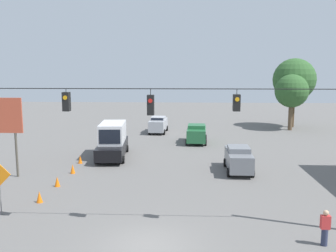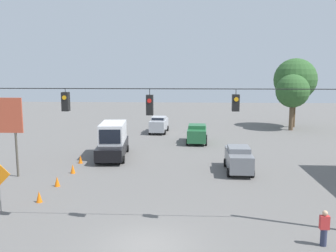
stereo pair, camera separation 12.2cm
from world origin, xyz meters
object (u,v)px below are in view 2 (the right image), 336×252
Objects in this scene: sedan_silver_withflow_deep at (159,124)px; tree_horizon_left at (293,91)px; pedestrian at (324,228)px; overhead_signal_span at (149,134)px; traffic_cone_second at (57,181)px; traffic_cone_fourth at (80,159)px; box_truck_black_withflow_far at (113,140)px; traffic_cone_nearest at (39,197)px; sedan_grey_oncoming_far at (239,159)px; sedan_green_oncoming_deep at (197,133)px; traffic_cone_third at (73,169)px; tree_horizon_right at (295,80)px.

tree_horizon_left reaches higher than sedan_silver_withflow_deep.
pedestrian is (-9.40, 28.89, -0.21)m from sedan_silver_withflow_deep.
overhead_signal_span is 27.54m from sedan_silver_withflow_deep.
traffic_cone_second and traffic_cone_fourth have the same top height.
box_truck_black_withflow_far is 4.14× the size of pedestrian.
traffic_cone_nearest is (2.10, 11.41, -1.14)m from box_truck_black_withflow_far.
sedan_grey_oncoming_far is 11.20m from box_truck_black_withflow_far.
box_truck_black_withflow_far reaches higher than sedan_grey_oncoming_far.
sedan_silver_withflow_deep reaches higher than pedestrian.
pedestrian is at bearing 127.84° from box_truck_black_withflow_far.
sedan_green_oncoming_deep is 15.32m from traffic_cone_third.
overhead_signal_span reaches higher than traffic_cone_third.
tree_horizon_right is (-13.01, -11.30, 5.24)m from sedan_green_oncoming_deep.
traffic_cone_second is at bearing 49.41° from tree_horizon_right.
traffic_cone_second is 16.45m from pedestrian.
sedan_grey_oncoming_far is at bearing -174.98° from traffic_cone_third.
overhead_signal_span is at bearing 155.77° from traffic_cone_nearest.
tree_horizon_right is at bearing -111.04° from tree_horizon_left.
traffic_cone_fourth is (0.27, -2.95, 0.00)m from traffic_cone_third.
sedan_silver_withflow_deep is at bearing -71.97° from pedestrian.
sedan_silver_withflow_deep is 7.58m from sedan_green_oncoming_deep.
tree_horizon_right is (-22.53, -23.28, 5.91)m from traffic_cone_third.
sedan_grey_oncoming_far is at bearing -150.00° from traffic_cone_nearest.
sedan_silver_withflow_deep reaches higher than sedan_green_oncoming_deep.
overhead_signal_span is 8.87m from pedestrian.
pedestrian reaches higher than traffic_cone_fourth.
traffic_cone_second is 0.42× the size of pedestrian.
traffic_cone_fourth is (12.62, -1.87, -0.66)m from sedan_grey_oncoming_far.
traffic_cone_third is at bearing 51.53° from sedan_green_oncoming_deep.
overhead_signal_span reaches higher than sedan_green_oncoming_deep.
traffic_cone_fourth is at bearing -88.32° from traffic_cone_second.
traffic_cone_third is 0.42× the size of pedestrian.
sedan_grey_oncoming_far is 1.02× the size of sedan_green_oncoming_deep.
sedan_grey_oncoming_far is at bearing -119.21° from overhead_signal_span.
box_truck_black_withflow_far is at bearing -133.79° from traffic_cone_fourth.
overhead_signal_span is at bearing 119.70° from traffic_cone_fourth.
traffic_cone_second is (6.72, -6.02, -4.29)m from overhead_signal_span.
sedan_green_oncoming_deep is at bearing 125.98° from sedan_silver_withflow_deep.
traffic_cone_nearest is at bearing 77.93° from sedan_silver_withflow_deep.
pedestrian is at bearing 76.67° from tree_horizon_right.
tree_horizon_right reaches higher than overhead_signal_span.
traffic_cone_second is at bearing 47.81° from tree_horizon_left.
traffic_cone_second is 32.57m from tree_horizon_left.
traffic_cone_nearest is 9.06m from traffic_cone_fourth.
traffic_cone_fourth is (6.90, -12.10, -4.29)m from overhead_signal_span.
traffic_cone_third is at bearing -91.08° from traffic_cone_nearest.
traffic_cone_fourth is at bearing 42.68° from sedan_green_oncoming_deep.
sedan_green_oncoming_deep is at bearing 40.98° from tree_horizon_right.
traffic_cone_third is (-0.11, -6.11, 0.00)m from traffic_cone_nearest.
tree_horizon_left reaches higher than traffic_cone_second.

